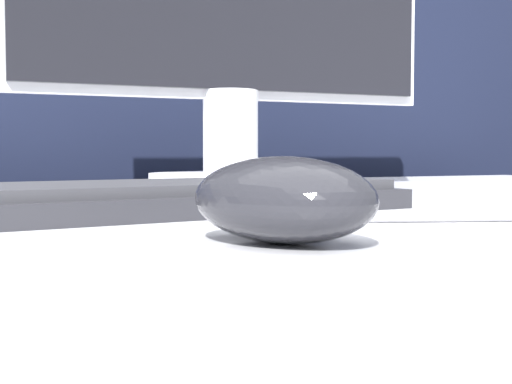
# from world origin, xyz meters

# --- Properties ---
(partition_panel) EXTENTS (5.00, 0.03, 1.14)m
(partition_panel) POSITION_xyz_m (0.00, 0.67, 0.57)
(partition_panel) COLOR black
(partition_panel) RESTS_ON ground_plane
(computer_mouse_near) EXTENTS (0.11, 0.13, 0.05)m
(computer_mouse_near) POSITION_xyz_m (-0.04, -0.26, 0.77)
(computer_mouse_near) COLOR #232328
(computer_mouse_near) RESTS_ON desk
(keyboard) EXTENTS (0.43, 0.20, 0.02)m
(keyboard) POSITION_xyz_m (-0.05, -0.06, 0.76)
(keyboard) COLOR #28282D
(keyboard) RESTS_ON desk
(pen) EXTENTS (0.14, 0.06, 0.01)m
(pen) POSITION_xyz_m (0.10, -0.20, 0.75)
(pen) COLOR #99999E
(pen) RESTS_ON desk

